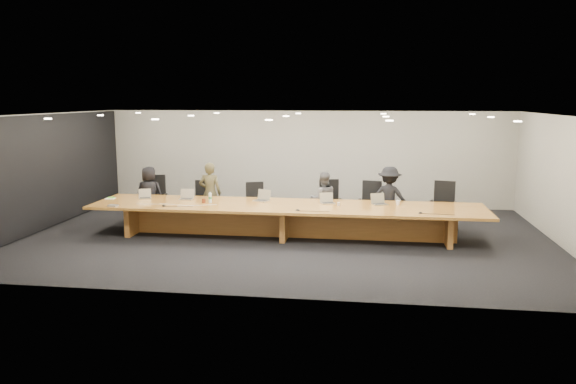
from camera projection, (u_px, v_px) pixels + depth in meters
The scene contains 29 objects.
ground at pixel (286, 237), 12.98m from camera, with size 12.00×12.00×0.00m, color black.
back_wall at pixel (306, 158), 16.65m from camera, with size 12.00×0.02×2.80m, color beige.
left_wall_panel at pixel (44, 173), 13.58m from camera, with size 0.08×7.84×2.74m, color black.
conference_table at pixel (286, 215), 12.89m from camera, with size 9.00×1.80×0.75m.
chair_far_left at pixel (154, 198), 14.60m from camera, with size 0.61×0.61×1.21m, color black, non-canonical shape.
chair_left at pixel (203, 201), 14.48m from camera, with size 0.55×0.55×1.08m, color black, non-canonical shape.
chair_mid_left at pixel (256, 203), 14.20m from camera, with size 0.55×0.55×1.08m, color black, non-canonical shape.
chair_mid_right at pixel (330, 203), 14.01m from camera, with size 0.60×0.60×1.17m, color black, non-canonical shape.
chair_right at pixel (369, 204), 13.88m from camera, with size 0.59×0.59×1.16m, color black, non-canonical shape.
chair_far_right at pixel (443, 206), 13.57m from camera, with size 0.61×0.61×1.20m, color black, non-canonical shape.
person_a at pixel (149, 194), 14.50m from camera, with size 0.70×0.46×1.44m, color black.
person_b at pixel (210, 193), 14.24m from camera, with size 0.57×0.38×1.57m, color #39341F.
person_c at pixel (323, 200), 13.88m from camera, with size 0.67×0.52×1.37m, color #4E4E50.
person_d at pixel (389, 198), 13.67m from camera, with size 0.99×0.57×1.53m, color black.
laptop_a at pixel (145, 194), 13.66m from camera, with size 0.30×0.22×0.23m, color tan, non-canonical shape.
laptop_b at pixel (186, 194), 13.50m from camera, with size 0.33×0.24×0.26m, color #C3B395, non-canonical shape.
laptop_c at pixel (261, 195), 13.30m from camera, with size 0.35×0.26×0.28m, color #C0B493, non-canonical shape.
laptop_d at pixel (328, 198), 13.00m from camera, with size 0.32×0.23×0.25m, color tan, non-canonical shape.
laptop_e at pixel (380, 199), 12.85m from camera, with size 0.33×0.24×0.26m, color tan, non-canonical shape.
water_bottle at pixel (210, 198), 13.11m from camera, with size 0.07×0.07×0.23m, color silver.
amber_mug at pixel (204, 201), 13.08m from camera, with size 0.08×0.08×0.10m, color maroon.
paper_cup_near at pixel (339, 204), 12.76m from camera, with size 0.06×0.06×0.08m, color silver.
paper_cup_far at pixel (398, 203), 12.84m from camera, with size 0.09×0.09×0.10m, color white.
notepad at pixel (110, 198), 13.64m from camera, with size 0.22×0.18×0.01m, color silver.
lime_gadget at pixel (111, 198), 13.65m from camera, with size 0.15×0.09×0.02m, color #59CB36.
av_box at pixel (113, 206), 12.68m from camera, with size 0.21×0.15×0.03m, color silver.
mic_left at pixel (164, 205), 12.73m from camera, with size 0.11×0.11×0.03m, color black.
mic_center at pixel (298, 210), 12.21m from camera, with size 0.11×0.11×0.03m, color black.
mic_right at pixel (421, 213), 11.91m from camera, with size 0.10×0.10×0.03m, color black.
Camera 1 is at (1.83, -12.49, 3.18)m, focal length 35.00 mm.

